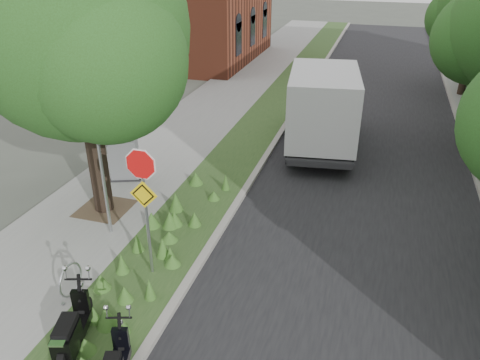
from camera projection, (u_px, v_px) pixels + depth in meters
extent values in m
plane|color=#4C5147|center=(200.00, 305.00, 10.01)|extent=(120.00, 120.00, 0.00)
cube|color=gray|center=(192.00, 125.00, 19.61)|extent=(3.50, 60.00, 0.12)
cube|color=#28461E|center=(255.00, 132.00, 18.89)|extent=(2.00, 60.00, 0.12)
cube|color=#9E9991|center=(279.00, 135.00, 18.63)|extent=(0.20, 60.00, 0.13)
cube|color=black|center=(369.00, 146.00, 17.75)|extent=(7.00, 60.00, 0.01)
cube|color=#9E9991|center=(470.00, 156.00, 16.81)|extent=(0.20, 60.00, 0.13)
cylinder|color=black|center=(94.00, 136.00, 12.36)|extent=(0.52, 0.52, 4.48)
sphere|color=#264B19|center=(78.00, 29.00, 11.13)|extent=(5.40, 5.40, 5.40)
sphere|color=#264B19|center=(60.00, 48.00, 12.44)|extent=(4.05, 4.05, 4.05)
sphere|color=#264B19|center=(105.00, 61.00, 10.52)|extent=(3.78, 3.78, 3.78)
cube|color=#473828|center=(105.00, 208.00, 13.38)|extent=(1.40, 1.40, 0.01)
cylinder|color=#A5A8AD|center=(101.00, 163.00, 11.41)|extent=(0.08, 0.08, 4.00)
torus|color=#A5A8AD|center=(70.00, 280.00, 9.97)|extent=(0.05, 0.77, 0.77)
cube|color=#A5A8AD|center=(63.00, 304.00, 9.83)|extent=(0.06, 0.06, 0.04)
cube|color=#A5A8AD|center=(83.00, 283.00, 10.44)|extent=(0.06, 0.06, 0.04)
cylinder|color=#A5A8AD|center=(147.00, 216.00, 10.15)|extent=(0.07, 0.07, 3.00)
cylinder|color=red|center=(140.00, 165.00, 9.55)|extent=(0.86, 0.03, 0.86)
cylinder|color=white|center=(141.00, 164.00, 9.57)|extent=(0.94, 0.02, 0.94)
cube|color=yellow|center=(144.00, 194.00, 9.87)|extent=(0.64, 0.03, 0.64)
sphere|color=#264B19|center=(480.00, 38.00, 15.64)|extent=(3.15, 3.15, 3.15)
cylinder|color=black|center=(469.00, 57.00, 22.64)|extent=(0.36, 0.36, 3.64)
sphere|color=#264B19|center=(479.00, 9.00, 21.64)|extent=(3.80, 3.80, 3.80)
sphere|color=#264B19|center=(456.00, 17.00, 22.56)|extent=(2.85, 2.85, 2.85)
cylinder|color=black|center=(86.00, 310.00, 9.33)|extent=(0.26, 0.53, 0.52)
cylinder|color=black|center=(65.00, 359.00, 8.23)|extent=(0.26, 0.53, 0.52)
cube|color=black|center=(75.00, 334.00, 8.72)|extent=(0.66, 1.20, 0.18)
cube|color=black|center=(66.00, 339.00, 8.30)|extent=(0.53, 0.72, 0.40)
cube|color=black|center=(65.00, 326.00, 8.23)|extent=(0.46, 0.66, 0.12)
cylinder|color=black|center=(124.00, 346.00, 8.54)|extent=(0.24, 0.47, 0.46)
cube|color=#262628|center=(320.00, 134.00, 17.44)|extent=(2.84, 5.80, 0.19)
cube|color=#B7BABC|center=(322.00, 94.00, 18.93)|extent=(2.33, 1.75, 1.68)
cube|color=silver|center=(323.00, 105.00, 16.33)|extent=(2.83, 4.27, 2.31)
cube|color=#262628|center=(126.00, 177.00, 15.13)|extent=(1.15, 0.96, 0.04)
cube|color=slate|center=(124.00, 159.00, 14.84)|extent=(1.01, 0.82, 1.31)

